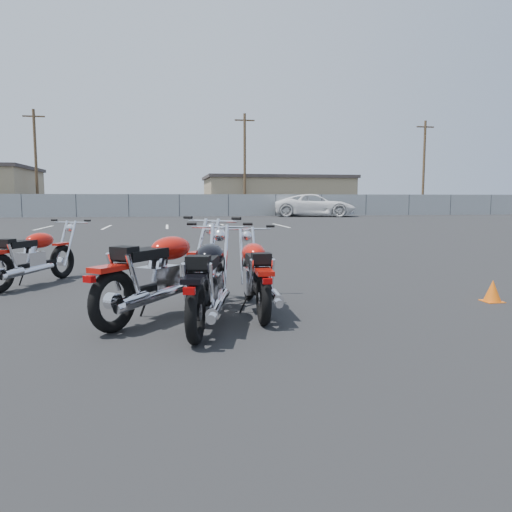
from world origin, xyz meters
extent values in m
plane|color=black|center=(0.00, 0.00, 0.00)|extent=(120.00, 120.00, 0.00)
torus|color=black|center=(-2.86, 3.31, 0.30)|extent=(0.37, 0.60, 0.61)
cylinder|color=silver|center=(-2.86, 3.31, 0.30)|extent=(0.16, 0.19, 0.16)
cube|color=black|center=(-3.19, 2.65, 0.35)|extent=(0.56, 1.00, 0.06)
cube|color=silver|center=(-3.21, 2.60, 0.41)|extent=(0.43, 0.47, 0.30)
cylinder|color=silver|center=(-3.21, 2.60, 0.59)|extent=(0.29, 0.32, 0.27)
ellipsoid|color=#B2130B|center=(-3.11, 2.81, 0.73)|extent=(0.54, 0.67, 0.26)
cube|color=black|center=(-3.32, 2.37, 0.71)|extent=(0.48, 0.62, 0.10)
cube|color=black|center=(-3.44, 2.15, 0.75)|extent=(0.28, 0.26, 0.12)
cube|color=#B2130B|center=(-2.86, 3.31, 0.62)|extent=(0.27, 0.37, 0.04)
cylinder|color=silver|center=(-3.34, 2.07, 0.56)|extent=(0.13, 0.19, 0.40)
cylinder|color=silver|center=(-3.18, 2.30, 0.28)|extent=(0.58, 1.04, 0.13)
cylinder|color=silver|center=(-3.32, 2.01, 0.30)|extent=(0.27, 0.38, 0.13)
cylinder|color=silver|center=(-2.73, 3.38, 0.63)|extent=(0.22, 0.38, 0.80)
cylinder|color=silver|center=(-2.89, 3.46, 0.63)|extent=(0.22, 0.38, 0.80)
sphere|color=silver|center=(-2.74, 3.56, 0.89)|extent=(0.22, 0.22, 0.16)
cylinder|color=silver|center=(-2.73, 3.58, 0.99)|extent=(0.65, 0.34, 0.03)
cylinder|color=black|center=(-2.42, 3.40, 1.04)|extent=(0.13, 0.09, 0.04)
cylinder|color=black|center=(-3.05, 3.72, 1.04)|extent=(0.13, 0.09, 0.04)
cylinder|color=black|center=(-3.36, 2.62, 0.15)|extent=(0.15, 0.09, 0.30)
torus|color=black|center=(-0.37, 0.27, 0.32)|extent=(0.26, 0.65, 0.64)
cylinder|color=silver|center=(-0.37, 0.27, 0.32)|extent=(0.14, 0.19, 0.17)
torus|color=black|center=(-0.73, -1.24, 0.32)|extent=(0.26, 0.65, 0.64)
cylinder|color=silver|center=(-0.73, -1.24, 0.32)|extent=(0.14, 0.19, 0.17)
cube|color=black|center=(-0.55, -0.49, 0.36)|extent=(0.37, 1.12, 0.06)
cube|color=silver|center=(-0.56, -0.54, 0.43)|extent=(0.39, 0.47, 0.32)
cylinder|color=silver|center=(-0.56, -0.54, 0.62)|extent=(0.27, 0.31, 0.28)
ellipsoid|color=black|center=(-0.50, -0.30, 0.77)|extent=(0.46, 0.68, 0.27)
cube|color=black|center=(-0.62, -0.80, 0.75)|extent=(0.41, 0.64, 0.11)
cube|color=black|center=(-0.69, -1.06, 0.79)|extent=(0.27, 0.24, 0.13)
cube|color=black|center=(-0.74, -1.27, 0.66)|extent=(0.29, 0.48, 0.05)
cube|color=black|center=(-0.37, 0.27, 0.66)|extent=(0.22, 0.39, 0.04)
cylinder|color=silver|center=(-0.57, -1.12, 0.59)|extent=(0.10, 0.20, 0.42)
cylinder|color=silver|center=(-0.82, -1.06, 0.59)|extent=(0.10, 0.20, 0.42)
cylinder|color=silver|center=(-0.46, -0.84, 0.30)|extent=(0.37, 1.17, 0.14)
cylinder|color=silver|center=(-0.54, -1.17, 0.32)|extent=(0.21, 0.40, 0.14)
cylinder|color=silver|center=(-0.25, 0.37, 0.67)|extent=(0.15, 0.43, 0.85)
cylinder|color=silver|center=(-0.43, 0.42, 0.67)|extent=(0.15, 0.43, 0.85)
sphere|color=silver|center=(-0.30, 0.56, 0.94)|extent=(0.21, 0.21, 0.17)
cylinder|color=silver|center=(-0.29, 0.58, 1.05)|extent=(0.74, 0.21, 0.03)
cylinder|color=black|center=(0.07, 0.47, 1.09)|extent=(0.13, 0.07, 0.04)
cylinder|color=black|center=(-0.66, 0.65, 1.09)|extent=(0.13, 0.07, 0.04)
cylinder|color=black|center=(-0.72, -0.56, 0.16)|extent=(0.17, 0.06, 0.32)
cube|color=#990505|center=(-0.80, -1.54, 0.59)|extent=(0.12, 0.09, 0.06)
torus|color=black|center=(-0.57, 0.66, 0.34)|extent=(0.52, 0.62, 0.68)
cylinder|color=silver|center=(-0.57, 0.66, 0.34)|extent=(0.20, 0.21, 0.18)
torus|color=black|center=(-1.57, -0.65, 0.34)|extent=(0.52, 0.62, 0.68)
cylinder|color=silver|center=(-1.57, -0.65, 0.34)|extent=(0.20, 0.21, 0.18)
cube|color=black|center=(-1.07, 0.01, 0.39)|extent=(0.82, 1.02, 0.07)
cube|color=silver|center=(-1.11, -0.04, 0.46)|extent=(0.52, 0.54, 0.34)
cylinder|color=silver|center=(-1.11, -0.04, 0.66)|extent=(0.35, 0.36, 0.30)
ellipsoid|color=#B2130B|center=(-0.95, 0.17, 0.82)|extent=(0.68, 0.74, 0.29)
cube|color=black|center=(-1.28, -0.27, 0.80)|extent=(0.62, 0.68, 0.11)
cube|color=black|center=(-1.45, -0.49, 0.84)|extent=(0.32, 0.32, 0.14)
cube|color=#B2130B|center=(-1.59, -0.67, 0.70)|extent=(0.45, 0.50, 0.06)
cube|color=#B2130B|center=(-0.57, 0.66, 0.70)|extent=(0.35, 0.40, 0.05)
cylinder|color=silver|center=(-1.36, -0.60, 0.63)|extent=(0.17, 0.20, 0.45)
cylinder|color=silver|center=(-1.58, -0.43, 0.63)|extent=(0.17, 0.20, 0.45)
cylinder|color=silver|center=(-1.13, -0.38, 0.32)|extent=(0.85, 1.06, 0.15)
cylinder|color=silver|center=(-1.36, -0.67, 0.34)|extent=(0.35, 0.40, 0.15)
cylinder|color=silver|center=(-0.40, 0.71, 0.71)|extent=(0.32, 0.39, 0.90)
cylinder|color=silver|center=(-0.57, 0.83, 0.71)|extent=(0.32, 0.39, 0.90)
sphere|color=silver|center=(-0.38, 0.91, 1.00)|extent=(0.26, 0.26, 0.18)
cylinder|color=silver|center=(-0.36, 0.93, 1.12)|extent=(0.65, 0.51, 0.03)
cylinder|color=black|center=(-0.06, 0.67, 1.16)|extent=(0.13, 0.12, 0.04)
cylinder|color=black|center=(-0.69, 1.16, 1.16)|extent=(0.13, 0.12, 0.04)
cylinder|color=black|center=(-1.27, 0.01, 0.17)|extent=(0.16, 0.13, 0.34)
cube|color=#990505|center=(-1.77, -0.90, 0.63)|extent=(0.13, 0.12, 0.07)
torus|color=black|center=(0.14, 0.83, 0.30)|extent=(0.14, 0.61, 0.60)
cylinder|color=silver|center=(0.14, 0.83, 0.30)|extent=(0.11, 0.17, 0.16)
torus|color=black|center=(0.07, -0.63, 0.30)|extent=(0.14, 0.61, 0.60)
cylinder|color=silver|center=(0.07, -0.63, 0.30)|extent=(0.11, 0.17, 0.16)
cube|color=black|center=(0.10, 0.10, 0.34)|extent=(0.15, 1.06, 0.06)
cube|color=silver|center=(0.10, 0.05, 0.40)|extent=(0.30, 0.40, 0.30)
cylinder|color=silver|center=(0.10, 0.05, 0.58)|extent=(0.21, 0.26, 0.27)
ellipsoid|color=#B2130B|center=(0.11, 0.28, 0.73)|extent=(0.34, 0.60, 0.26)
cube|color=black|center=(0.09, -0.20, 0.71)|extent=(0.29, 0.57, 0.10)
cube|color=black|center=(0.08, -0.46, 0.75)|extent=(0.23, 0.19, 0.12)
cube|color=#B2130B|center=(0.07, -0.65, 0.62)|extent=(0.20, 0.43, 0.05)
cube|color=#B2130B|center=(0.14, 0.83, 0.62)|extent=(0.15, 0.35, 0.04)
cylinder|color=silver|center=(0.20, -0.49, 0.55)|extent=(0.06, 0.19, 0.40)
cylinder|color=silver|center=(-0.05, -0.48, 0.55)|extent=(0.06, 0.19, 0.40)
cylinder|color=silver|center=(0.25, -0.21, 0.28)|extent=(0.14, 1.11, 0.13)
cylinder|color=silver|center=(0.23, -0.53, 0.30)|extent=(0.14, 0.36, 0.13)
cylinder|color=silver|center=(0.23, 0.94, 0.62)|extent=(0.06, 0.40, 0.79)
cylinder|color=silver|center=(0.05, 0.95, 0.62)|extent=(0.06, 0.40, 0.79)
sphere|color=silver|center=(0.15, 1.11, 0.89)|extent=(0.17, 0.17, 0.16)
cylinder|color=silver|center=(0.15, 1.13, 0.99)|extent=(0.71, 0.06, 0.03)
cylinder|color=black|center=(0.50, 1.09, 1.03)|extent=(0.12, 0.04, 0.04)
cylinder|color=black|center=(-0.20, 1.13, 1.03)|extent=(0.12, 0.04, 0.04)
cylinder|color=black|center=(-0.04, 0.00, 0.15)|extent=(0.16, 0.03, 0.30)
cube|color=#990505|center=(0.05, -0.91, 0.55)|extent=(0.10, 0.07, 0.06)
cone|color=orange|center=(3.46, 0.10, 0.16)|extent=(0.24, 0.24, 0.30)
cube|color=orange|center=(3.46, 0.10, 0.00)|extent=(0.26, 0.26, 0.01)
cube|color=gray|center=(0.00, 35.00, 0.90)|extent=(80.00, 0.04, 1.80)
cylinder|color=black|center=(-12.00, 35.00, 0.90)|extent=(0.06, 0.06, 1.80)
cylinder|color=black|center=(-8.00, 35.00, 0.90)|extent=(0.06, 0.06, 1.80)
cylinder|color=black|center=(-4.00, 35.00, 0.90)|extent=(0.06, 0.06, 1.80)
cylinder|color=black|center=(0.00, 35.00, 0.90)|extent=(0.06, 0.06, 1.80)
cylinder|color=black|center=(4.00, 35.00, 0.90)|extent=(0.06, 0.06, 1.80)
cylinder|color=black|center=(8.00, 35.00, 0.90)|extent=(0.06, 0.06, 1.80)
cylinder|color=black|center=(12.00, 35.00, 0.90)|extent=(0.06, 0.06, 1.80)
cylinder|color=black|center=(16.00, 35.00, 0.90)|extent=(0.06, 0.06, 1.80)
cylinder|color=black|center=(20.00, 35.00, 0.90)|extent=(0.06, 0.06, 1.80)
cylinder|color=black|center=(24.00, 35.00, 0.90)|extent=(0.06, 0.06, 1.80)
cylinder|color=black|center=(28.00, 35.00, 0.90)|extent=(0.06, 0.06, 1.80)
cube|color=#92805E|center=(10.00, 44.00, 1.70)|extent=(14.00, 9.00, 3.40)
cube|color=#3E3633|center=(10.00, 44.00, 3.55)|extent=(14.40, 9.40, 0.30)
cylinder|color=#463320|center=(-12.00, 40.00, 4.50)|extent=(0.24, 0.24, 9.00)
cube|color=#463320|center=(-12.00, 40.00, 8.40)|extent=(1.80, 0.12, 0.12)
cylinder|color=#463320|center=(6.00, 39.00, 4.50)|extent=(0.24, 0.24, 9.00)
cube|color=#463320|center=(6.00, 39.00, 8.40)|extent=(1.80, 0.12, 0.12)
cylinder|color=#463320|center=(24.00, 40.00, 4.50)|extent=(0.24, 0.24, 9.00)
cube|color=#463320|center=(24.00, 40.00, 8.40)|extent=(1.80, 0.12, 0.12)
cube|color=silver|center=(-7.00, 20.00, 0.00)|extent=(0.12, 4.00, 0.01)
cube|color=silver|center=(-4.00, 20.00, 0.00)|extent=(0.12, 4.00, 0.01)
cube|color=silver|center=(-1.00, 20.00, 0.00)|extent=(0.12, 4.00, 0.01)
cube|color=silver|center=(2.00, 20.00, 0.00)|extent=(0.12, 4.00, 0.01)
cube|color=silver|center=(5.00, 20.00, 0.00)|extent=(0.12, 4.00, 0.01)
imported|color=white|center=(10.86, 33.06, 1.43)|extent=(4.98, 8.05, 2.86)
camera|label=1|loc=(-0.98, -6.06, 1.43)|focal=35.00mm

